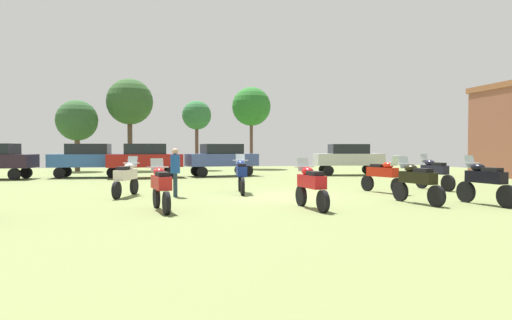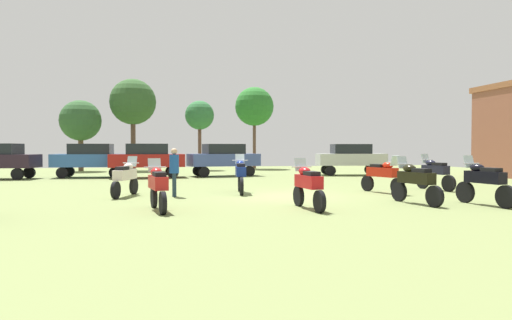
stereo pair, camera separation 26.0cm
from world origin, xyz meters
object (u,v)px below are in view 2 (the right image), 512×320
(tree_5, at_px, (81,121))
(car_4, at_px, (147,158))
(car_5, at_px, (351,157))
(tree_4, at_px, (200,116))
(motorcycle_3, at_px, (415,181))
(motorcycle_4, at_px, (484,181))
(car_1, at_px, (224,157))
(motorcycle_2, at_px, (241,174))
(motorcycle_5, at_px, (125,177))
(motorcycle_6, at_px, (435,172))
(motorcycle_10, at_px, (158,185))
(tree_2, at_px, (254,107))
(motorcycle_9, at_px, (308,184))
(person_1, at_px, (174,168))
(tree_1, at_px, (133,102))
(motorcycle_8, at_px, (383,174))
(car_3, at_px, (91,158))

(tree_5, bearing_deg, car_4, -58.80)
(car_5, xyz_separation_m, tree_4, (-9.10, 8.99, 3.16))
(motorcycle_3, bearing_deg, motorcycle_4, -31.15)
(motorcycle_3, relative_size, car_1, 0.48)
(motorcycle_2, relative_size, motorcycle_5, 1.04)
(motorcycle_2, distance_m, motorcycle_6, 8.14)
(motorcycle_4, height_order, car_1, car_1)
(tree_4, bearing_deg, motorcycle_3, -77.72)
(motorcycle_5, bearing_deg, motorcycle_10, -55.63)
(motorcycle_4, xyz_separation_m, tree_2, (-2.24, 25.47, 4.52))
(tree_2, height_order, tree_5, tree_2)
(motorcycle_10, bearing_deg, car_4, 83.21)
(tree_4, bearing_deg, tree_2, 15.79)
(motorcycle_3, height_order, motorcycle_9, motorcycle_3)
(motorcycle_6, distance_m, person_1, 10.67)
(tree_2, bearing_deg, car_1, -111.37)
(motorcycle_2, height_order, tree_2, tree_2)
(motorcycle_4, distance_m, motorcycle_9, 5.51)
(motorcycle_3, relative_size, tree_4, 0.40)
(car_4, bearing_deg, car_5, -94.47)
(motorcycle_3, relative_size, tree_1, 0.31)
(motorcycle_8, bearing_deg, car_5, -124.48)
(motorcycle_8, relative_size, motorcycle_9, 1.04)
(car_3, distance_m, car_5, 16.11)
(tree_1, bearing_deg, car_4, -80.99)
(motorcycle_4, bearing_deg, tree_4, 96.78)
(motorcycle_9, height_order, tree_2, tree_2)
(motorcycle_4, bearing_deg, tree_2, 85.68)
(tree_5, bearing_deg, car_1, -38.95)
(tree_4, bearing_deg, car_3, -130.59)
(car_3, relative_size, tree_5, 0.82)
(motorcycle_10, bearing_deg, tree_5, 94.44)
(motorcycle_8, height_order, car_5, car_5)
(car_4, bearing_deg, tree_2, -43.98)
(car_5, bearing_deg, car_4, 98.66)
(tree_4, bearing_deg, car_5, -44.64)
(tree_1, bearing_deg, tree_2, 6.90)
(motorcycle_9, xyz_separation_m, motorcycle_10, (-4.20, 0.47, 0.00))
(motorcycle_2, bearing_deg, tree_2, 84.04)
(motorcycle_10, relative_size, person_1, 1.20)
(motorcycle_8, xyz_separation_m, tree_5, (-14.70, 19.67, 3.07))
(motorcycle_9, relative_size, car_1, 0.46)
(tree_4, relative_size, tree_5, 1.04)
(motorcycle_2, xyz_separation_m, car_1, (0.63, 10.70, 0.43))
(motorcycle_2, distance_m, motorcycle_10, 5.28)
(car_1, xyz_separation_m, car_4, (-4.64, -0.68, 0.00))
(motorcycle_9, xyz_separation_m, car_3, (-8.45, 15.77, 0.46))
(car_1, bearing_deg, motorcycle_5, 144.90)
(person_1, bearing_deg, tree_4, 171.95)
(motorcycle_2, xyz_separation_m, motorcycle_3, (4.82, -4.33, -0.02))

